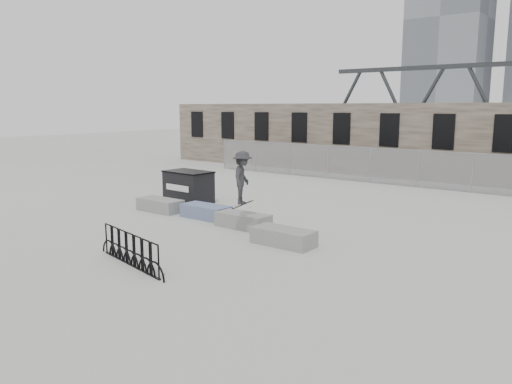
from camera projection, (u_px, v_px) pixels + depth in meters
ground at (226, 222)px, 18.70m from camera, size 120.00×120.00×0.00m
stone_wall at (397, 140)px, 31.00m from camera, size 36.00×2.58×4.50m
chainlink_fence at (370, 165)px, 28.28m from camera, size 22.06×0.06×2.02m
planter_far_left at (160, 205)px, 20.65m from camera, size 2.00×0.90×0.52m
planter_center_left at (206, 211)px, 19.36m from camera, size 2.00×0.90×0.52m
planter_center_right at (243, 220)px, 17.86m from camera, size 2.00×0.90×0.52m
planter_offset at (283, 236)px, 15.60m from camera, size 2.00×0.90×0.52m
dumpster at (188, 187)px, 22.52m from camera, size 2.24×1.44×1.43m
bike_rack at (130, 250)px, 13.54m from camera, size 3.52×0.79×0.90m
skateboarder at (242, 178)px, 16.64m from camera, size 1.10×1.33×2.00m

